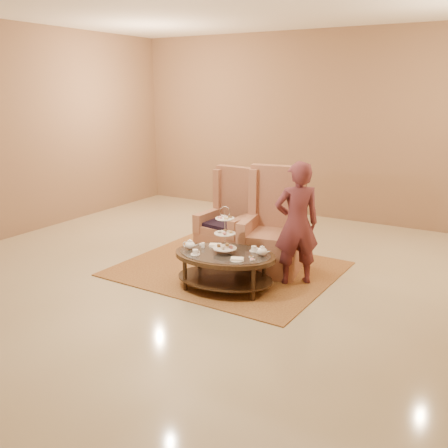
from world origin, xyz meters
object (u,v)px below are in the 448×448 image
Objects in this scene: tea_table at (225,260)px; armchair_left at (231,228)px; person at (297,224)px; armchair_right at (273,236)px.

armchair_left is (-0.55, 1.11, 0.06)m from tea_table.
tea_table is 1.06× the size of armchair_left.
tea_table is 1.24m from armchair_left.
armchair_right is at bearing -74.59° from person.
armchair_right is (0.21, 0.97, 0.09)m from tea_table.
person is (0.47, -0.33, 0.32)m from armchair_right.
armchair_left is 0.84× the size of person.
person is at bearing -46.00° from armchair_right.
armchair_left is at bearing -60.49° from person.
person is (0.68, 0.63, 0.41)m from tea_table.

